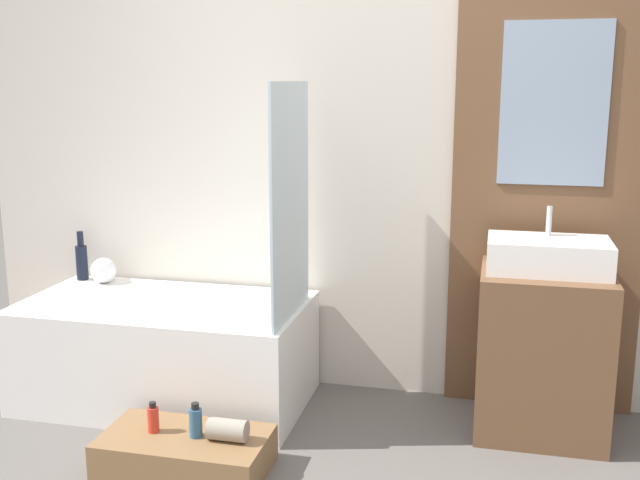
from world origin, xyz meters
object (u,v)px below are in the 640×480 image
at_px(wooden_step_bench, 185,453).
at_px(sink, 548,255).
at_px(bathtub, 166,351).
at_px(bottle_soap_primary, 153,419).
at_px(vase_tall_dark, 82,260).
at_px(vase_round_light, 104,271).
at_px(bottle_soap_secondary, 196,422).

height_order(wooden_step_bench, sink, sink).
relative_size(bathtub, bottle_soap_primary, 10.67).
xyz_separation_m(vase_tall_dark, vase_round_light, (0.15, -0.04, -0.04)).
xyz_separation_m(vase_tall_dark, bottle_soap_primary, (0.84, -0.91, -0.41)).
bearing_deg(vase_round_light, wooden_step_bench, -46.65).
height_order(sink, bottle_soap_primary, sink).
distance_m(bathtub, bottle_soap_secondary, 0.75).
bearing_deg(wooden_step_bench, bottle_soap_primary, 180.00).
bearing_deg(bathtub, bottle_soap_primary, -69.90).
height_order(wooden_step_bench, vase_round_light, vase_round_light).
distance_m(wooden_step_bench, vase_tall_dark, 1.44).
bearing_deg(sink, bottle_soap_secondary, -152.26).
xyz_separation_m(wooden_step_bench, sink, (1.43, 0.72, 0.74)).
relative_size(wooden_step_bench, bottle_soap_secondary, 4.67).
bearing_deg(bottle_soap_primary, sink, 24.84).
bearing_deg(bottle_soap_primary, wooden_step_bench, 0.00).
relative_size(sink, vase_round_light, 3.85).
bearing_deg(vase_round_light, sink, -3.88).
height_order(bathtub, vase_round_light, vase_round_light).
height_order(wooden_step_bench, vase_tall_dark, vase_tall_dark).
relative_size(wooden_step_bench, vase_round_light, 5.02).
relative_size(vase_tall_dark, bottle_soap_secondary, 1.83).
xyz_separation_m(wooden_step_bench, vase_round_light, (-0.83, 0.88, 0.50)).
bearing_deg(bathtub, sink, 3.20).
height_order(vase_round_light, bottle_soap_secondary, vase_round_light).
distance_m(vase_tall_dark, bottle_soap_primary, 1.31).
relative_size(wooden_step_bench, bottle_soap_primary, 5.25).
height_order(bathtub, wooden_step_bench, bathtub).
height_order(bathtub, vase_tall_dark, vase_tall_dark).
height_order(sink, vase_round_light, sink).
relative_size(bathtub, vase_round_light, 10.20).
bearing_deg(vase_round_light, bottle_soap_secondary, -44.94).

